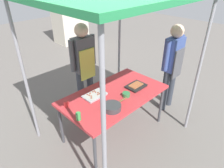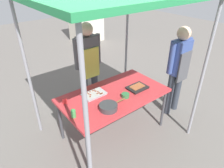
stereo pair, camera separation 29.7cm
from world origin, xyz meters
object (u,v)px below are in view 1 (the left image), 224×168
at_px(condiment_bowl, 126,95).
at_px(neighbor_stall_left, 70,16).
at_px(drink_cup_by_wok, 66,103).
at_px(tray_grilled_sausages, 136,86).
at_px(tray_meat_skewers, 95,95).
at_px(cooking_wok, 112,107).
at_px(drink_cup_near_edge, 78,116).
at_px(customer_nearby, 172,62).
at_px(stall_table, 114,97).
at_px(vendor_woman, 84,63).

height_order(condiment_bowl, neighbor_stall_left, neighbor_stall_left).
bearing_deg(drink_cup_by_wok, tray_grilled_sausages, -18.44).
height_order(tray_meat_skewers, cooking_wok, cooking_wok).
relative_size(drink_cup_near_edge, neighbor_stall_left, 0.06).
bearing_deg(drink_cup_by_wok, drink_cup_near_edge, -98.71).
bearing_deg(customer_nearby, cooking_wok, -179.40).
xyz_separation_m(tray_grilled_sausages, customer_nearby, (0.84, -0.13, 0.19)).
relative_size(tray_grilled_sausages, neighbor_stall_left, 0.17).
xyz_separation_m(stall_table, vendor_woman, (0.08, 0.81, 0.28)).
height_order(tray_meat_skewers, condiment_bowl, condiment_bowl).
bearing_deg(vendor_woman, condiment_bowl, 89.94).
bearing_deg(cooking_wok, stall_table, 40.06).
bearing_deg(tray_meat_skewers, drink_cup_by_wok, 167.60).
bearing_deg(drink_cup_near_edge, tray_grilled_sausages, -0.34).
xyz_separation_m(vendor_woman, neighbor_stall_left, (2.21, 3.64, -0.07)).
distance_m(drink_cup_by_wok, vendor_woman, 0.97).
relative_size(cooking_wok, neighbor_stall_left, 0.22).
relative_size(stall_table, drink_cup_by_wok, 18.53).
bearing_deg(drink_cup_near_edge, drink_cup_by_wok, 81.29).
xyz_separation_m(tray_grilled_sausages, neighbor_stall_left, (1.90, 4.56, 0.14)).
bearing_deg(tray_meat_skewers, condiment_bowl, -44.39).
height_order(stall_table, vendor_woman, vendor_woman).
bearing_deg(stall_table, neighbor_stall_left, 62.85).
distance_m(stall_table, drink_cup_by_wok, 0.74).
relative_size(tray_grilled_sausages, drink_cup_near_edge, 2.93).
relative_size(stall_table, condiment_bowl, 13.98).
bearing_deg(customer_nearby, tray_grilled_sausages, 171.50).
height_order(tray_grilled_sausages, neighbor_stall_left, neighbor_stall_left).
xyz_separation_m(cooking_wok, drink_cup_by_wok, (-0.39, 0.50, 0.00)).
distance_m(tray_grilled_sausages, customer_nearby, 0.87).
relative_size(tray_grilled_sausages, cooking_wok, 0.76).
relative_size(drink_cup_by_wok, customer_nearby, 0.05).
height_order(drink_cup_near_edge, neighbor_stall_left, neighbor_stall_left).
distance_m(stall_table, tray_meat_skewers, 0.31).
bearing_deg(stall_table, condiment_bowl, -65.72).
relative_size(tray_meat_skewers, vendor_woman, 0.21).
bearing_deg(drink_cup_near_edge, stall_table, 7.68).
distance_m(stall_table, customer_nearby, 1.27).
height_order(drink_cup_by_wok, vendor_woman, vendor_woman).
xyz_separation_m(drink_cup_near_edge, neighbor_stall_left, (3.02, 4.55, 0.11)).
bearing_deg(tray_meat_skewers, stall_table, -31.31).
relative_size(tray_meat_skewers, condiment_bowl, 2.97).
relative_size(tray_grilled_sausages, customer_nearby, 0.19).
xyz_separation_m(stall_table, neighbor_stall_left, (2.28, 4.45, 0.22)).
xyz_separation_m(drink_cup_by_wok, neighbor_stall_left, (2.97, 4.20, 0.12)).
height_order(tray_meat_skewers, neighbor_stall_left, neighbor_stall_left).
distance_m(tray_grilled_sausages, tray_meat_skewers, 0.69).
distance_m(stall_table, neighbor_stall_left, 5.01).
relative_size(tray_grilled_sausages, drink_cup_by_wok, 3.59).
relative_size(tray_meat_skewers, cooking_wok, 0.84).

